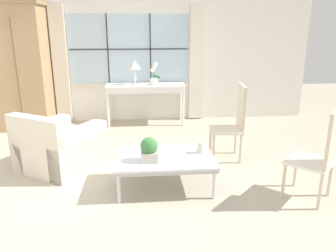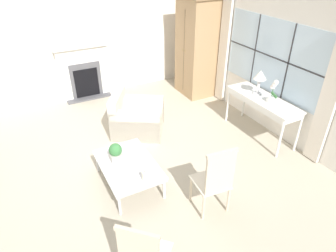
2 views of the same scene
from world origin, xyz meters
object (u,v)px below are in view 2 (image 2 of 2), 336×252
armchair_upholstered (137,118)px  coffee_table (128,166)px  side_chair_wooden (215,178)px  potted_orchid (272,93)px  potted_plant_small (116,152)px  console_table (263,102)px  fireplace (84,67)px  table_lamp (260,77)px  pillar_candle (145,176)px  armoire (196,47)px

armchair_upholstered → coffee_table: armchair_upholstered is taller
side_chair_wooden → coffee_table: 1.35m
potted_orchid → potted_plant_small: bearing=-93.7°
console_table → potted_orchid: bearing=2.3°
potted_plant_small → fireplace: bearing=173.7°
table_lamp → potted_plant_small: table_lamp is taller
potted_plant_small → pillar_candle: size_ratio=1.89×
armoire → side_chair_wooden: 3.93m
console_table → coffee_table: bearing=-86.5°
console_table → potted_orchid: 0.30m
table_lamp → pillar_candle: 2.86m
pillar_candle → potted_orchid: bearing=99.2°
armoire → potted_plant_small: 3.59m
fireplace → coffee_table: size_ratio=1.94×
fireplace → pillar_candle: size_ratio=15.10×
side_chair_wooden → coffee_table: side_chair_wooden is taller
table_lamp → potted_plant_small: 2.93m
armoire → pillar_candle: (2.82, -2.58, -0.69)m
fireplace → coffee_table: fireplace is taller
armchair_upholstered → coffee_table: size_ratio=1.09×
armoire → console_table: armoire is taller
fireplace → armoire: (0.99, 2.42, 0.40)m
potted_plant_small → console_table: bearing=89.7°
console_table → table_lamp: (-0.20, 0.02, 0.43)m
side_chair_wooden → pillar_candle: size_ratio=7.34×
potted_orchid → fireplace: bearing=-143.5°
armoire → potted_orchid: (2.39, 0.07, -0.20)m
fireplace → console_table: 4.06m
coffee_table → fireplace: bearing=176.0°
fireplace → armoire: 2.65m
armoire → pillar_candle: size_ratio=15.48×
armoire → potted_plant_small: (2.20, -2.77, -0.62)m
armchair_upholstered → potted_plant_small: (1.18, -0.81, 0.24)m
console_table → fireplace: bearing=-142.2°
armchair_upholstered → fireplace: bearing=-167.1°
potted_plant_small → pillar_candle: potted_plant_small is taller
console_table → pillar_candle: size_ratio=10.28×
armoire → console_table: (2.22, 0.07, -0.45)m
console_table → table_lamp: size_ratio=3.27×
table_lamp → armchair_upholstered: 2.43m
armoire → coffee_table: 3.66m
console_table → side_chair_wooden: 2.26m
side_chair_wooden → armchair_upholstered: bearing=-177.2°
table_lamp → armchair_upholstered: table_lamp is taller
potted_orchid → potted_plant_small: 2.88m
console_table → pillar_candle: 2.72m
armchair_upholstered → pillar_candle: size_ratio=8.47×
console_table → armoire: bearing=-178.3°
potted_orchid → armchair_upholstered: bearing=-123.9°
potted_orchid → pillar_candle: potted_orchid is taller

